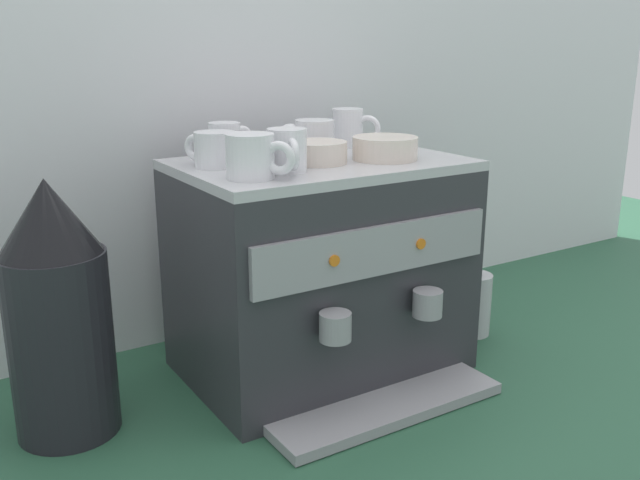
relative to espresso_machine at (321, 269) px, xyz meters
name	(u,v)px	position (x,y,z in m)	size (l,w,h in m)	color
ground_plane	(320,365)	(0.00, 0.00, -0.22)	(4.00, 4.00, 0.00)	#28563D
tiled_backsplash_wall	(248,90)	(0.00, 0.31, 0.34)	(2.80, 0.03, 1.10)	silver
espresso_machine	(321,269)	(0.00, 0.00, 0.00)	(0.54, 0.47, 0.44)	#2D2D33
ceramic_cup_0	(226,140)	(-0.14, 0.13, 0.25)	(0.10, 0.06, 0.07)	white
ceramic_cup_1	(288,151)	(-0.12, -0.07, 0.26)	(0.07, 0.11, 0.08)	white
ceramic_cup_2	(253,156)	(-0.19, -0.09, 0.26)	(0.10, 0.11, 0.07)	white
ceramic_cup_3	(213,149)	(-0.20, 0.05, 0.25)	(0.07, 0.11, 0.06)	white
ceramic_cup_4	(313,136)	(0.04, 0.09, 0.25)	(0.11, 0.09, 0.07)	white
ceramic_cup_5	(350,128)	(0.15, 0.12, 0.26)	(0.08, 0.10, 0.08)	white
ceramic_bowl_0	(317,153)	(-0.02, -0.02, 0.24)	(0.11, 0.11, 0.04)	beige
ceramic_bowl_1	(385,149)	(0.11, -0.05, 0.24)	(0.13, 0.13, 0.04)	beige
coffee_grinder	(58,312)	(-0.50, 0.03, 0.00)	(0.17, 0.17, 0.45)	black
milk_pitcher	(472,304)	(0.39, -0.04, -0.14)	(0.09, 0.09, 0.14)	#B7B7BC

